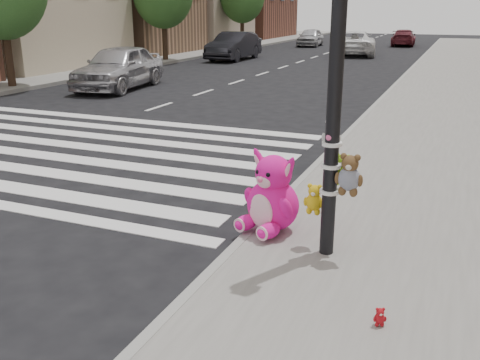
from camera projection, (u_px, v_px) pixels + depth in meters
The scene contains 12 objects.
ground at pixel (42, 292), 5.62m from camera, with size 120.00×120.00×0.00m, color black.
sidewalk_far at pixel (108, 63), 28.09m from camera, with size 6.00×80.00×0.14m, color slate.
curb_edge at pixel (362, 120), 13.83m from camera, with size 0.12×80.00×0.15m, color gray.
crosswalk at pixel (48, 142), 11.83m from camera, with size 11.00×6.00×0.01m, color silver, non-canonical shape.
signal_pole at pixel (336, 114), 5.71m from camera, with size 0.71×0.49×4.00m.
pink_bunny at pixel (271, 199), 6.71m from camera, with size 0.86×0.93×1.05m.
red_teddy at pixel (380, 317), 4.76m from camera, with size 0.12×0.09×0.18m, color #B2111A, non-canonical shape.
car_silver_far at pixel (119, 67), 19.35m from camera, with size 1.86×4.63×1.58m, color #B0AFB4.
car_dark_far at pixel (234, 46), 29.98m from camera, with size 1.62×4.66×1.53m, color black.
car_white_near at pixel (355, 43), 32.95m from camera, with size 2.43×5.26×1.46m, color silver.
car_maroon_near at pixel (404, 38), 40.93m from camera, with size 1.72×4.22×1.23m, color #591923.
car_silver_deep at pixel (310, 37), 40.60m from camera, with size 1.57×3.91×1.33m, color #B1B0B6.
Camera 1 is at (3.83, -3.81, 2.86)m, focal length 40.00 mm.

